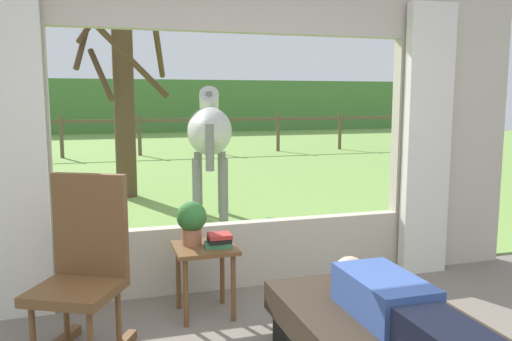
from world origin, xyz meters
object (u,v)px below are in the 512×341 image
rocking_chair (84,269)px  book_stack (219,240)px  pasture_tree (123,96)px  horse (209,132)px  side_table (205,258)px  potted_plant (192,220)px  reclining_person (404,311)px

rocking_chair → book_stack: (0.92, 0.29, 0.02)m
book_stack → pasture_tree: 5.05m
book_stack → horse: bearing=79.2°
side_table → horse: 3.10m
potted_plant → book_stack: size_ratio=1.58×
reclining_person → potted_plant: bearing=117.9°
reclining_person → book_stack: size_ratio=7.07×
side_table → potted_plant: potted_plant is taller
rocking_chair → side_table: (0.83, 0.36, -0.12)m
rocking_chair → side_table: bearing=51.0°
rocking_chair → potted_plant: (0.75, 0.42, 0.16)m
potted_plant → pasture_tree: 4.89m
reclining_person → book_stack: bearing=114.4°
reclining_person → book_stack: reclining_person is taller
rocking_chair → pasture_tree: 5.35m
rocking_chair → book_stack: bearing=45.3°
rocking_chair → potted_plant: size_ratio=3.50×
reclining_person → horse: 4.44m
rocking_chair → book_stack: 0.97m
reclining_person → book_stack: (-0.63, 1.39, 0.05)m
rocking_chair → book_stack: rocking_chair is taller
reclining_person → pasture_tree: size_ratio=0.43×
rocking_chair → side_table: 0.91m
pasture_tree → reclining_person: bearing=-80.8°
reclining_person → pasture_tree: bearing=99.1°
reclining_person → horse: bearing=90.7°
potted_plant → book_stack: bearing=-35.4°
book_stack → pasture_tree: (-0.39, 4.92, 1.05)m
pasture_tree → book_stack: bearing=-85.5°
reclining_person → potted_plant: (-0.81, 1.52, 0.18)m
reclining_person → rocking_chair: (-1.55, 1.10, 0.02)m
reclining_person → rocking_chair: rocking_chair is taller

